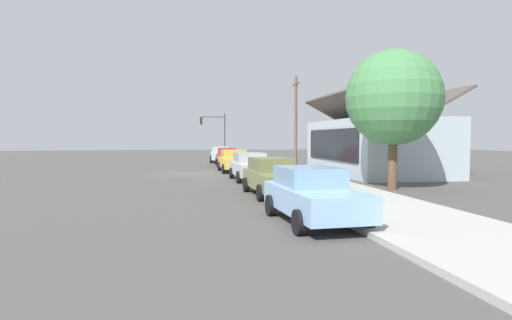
% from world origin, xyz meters
% --- Properties ---
extents(ground_plane, '(120.00, 120.00, 0.00)m').
position_xyz_m(ground_plane, '(0.00, 0.00, 0.00)').
color(ground_plane, '#4C4947').
extents(sidewalk_curb, '(60.00, 4.20, 0.16)m').
position_xyz_m(sidewalk_curb, '(0.00, 5.60, 0.08)').
color(sidewalk_curb, '#B2AFA8').
rests_on(sidewalk_curb, ground).
extents(car_seafoam, '(4.55, 2.26, 1.59)m').
position_xyz_m(car_seafoam, '(-13.95, 2.75, 0.82)').
color(car_seafoam, '#9ED1BC').
rests_on(car_seafoam, ground).
extents(car_cherry, '(4.72, 2.05, 1.59)m').
position_xyz_m(car_cherry, '(-8.01, 2.82, 0.81)').
color(car_cherry, red).
rests_on(car_cherry, ground).
extents(car_mustard, '(4.48, 2.17, 1.59)m').
position_xyz_m(car_mustard, '(-1.48, 2.67, 0.82)').
color(car_mustard, gold).
rests_on(car_mustard, ground).
extents(car_silver, '(4.56, 2.17, 1.59)m').
position_xyz_m(car_silver, '(4.87, 2.88, 0.82)').
color(car_silver, silver).
rests_on(car_silver, ground).
extents(car_olive, '(4.87, 2.13, 1.59)m').
position_xyz_m(car_olive, '(11.42, 2.79, 0.82)').
color(car_olive, olive).
rests_on(car_olive, ground).
extents(car_skyblue, '(4.53, 2.25, 1.59)m').
position_xyz_m(car_skyblue, '(17.31, 2.74, 0.81)').
color(car_skyblue, '#8CB7E0').
rests_on(car_skyblue, ground).
extents(storefront_building, '(11.89, 6.48, 5.45)m').
position_xyz_m(storefront_building, '(1.88, 11.98, 1.98)').
color(storefront_building, '#ADBCC6').
rests_on(storefront_building, ground).
extents(shade_tree, '(4.50, 4.50, 6.61)m').
position_xyz_m(shade_tree, '(10.45, 8.82, 4.34)').
color(shade_tree, brown).
rests_on(shade_tree, ground).
extents(traffic_light_main, '(0.37, 2.79, 5.20)m').
position_xyz_m(traffic_light_main, '(-18.00, 2.54, 3.49)').
color(traffic_light_main, '#383833').
rests_on(traffic_light_main, ground).
extents(utility_pole_wooden, '(1.80, 0.24, 7.50)m').
position_xyz_m(utility_pole_wooden, '(-4.78, 8.20, 3.93)').
color(utility_pole_wooden, brown).
rests_on(utility_pole_wooden, ground).
extents(fire_hydrant_red, '(0.22, 0.22, 0.71)m').
position_xyz_m(fire_hydrant_red, '(-0.63, 4.20, 0.50)').
color(fire_hydrant_red, red).
rests_on(fire_hydrant_red, sidewalk_curb).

